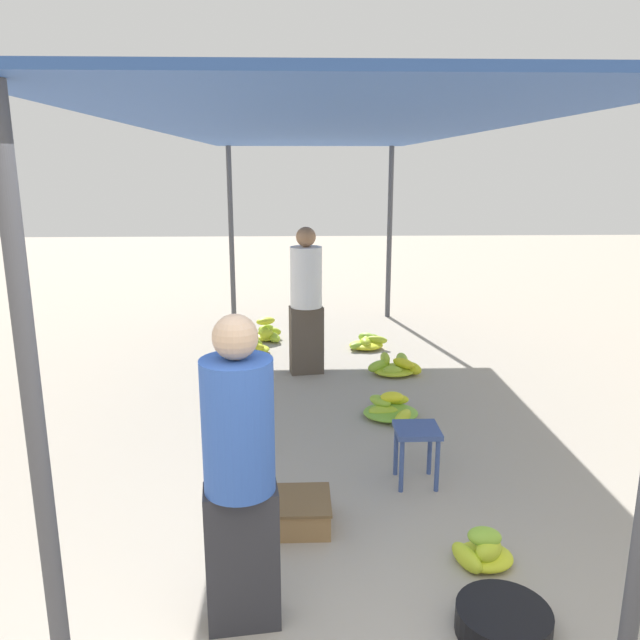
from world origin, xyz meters
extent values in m
cylinder|color=#4C4C51|center=(-1.26, 0.30, 1.36)|extent=(0.08, 0.08, 2.72)
cylinder|color=#4C4C51|center=(-1.26, 7.93, 1.36)|extent=(0.08, 0.08, 2.72)
cylinder|color=#4C4C51|center=(1.26, 7.93, 1.36)|extent=(0.08, 0.08, 2.72)
cube|color=#33569E|center=(0.00, 4.12, 2.74)|extent=(2.93, 8.03, 0.04)
cube|color=#2D2D33|center=(-0.52, 0.89, 0.40)|extent=(0.41, 0.26, 0.80)
cylinder|color=#3359B2|center=(-0.52, 0.89, 1.15)|extent=(0.41, 0.41, 0.70)
sphere|color=tan|center=(-0.52, 0.89, 1.62)|extent=(0.23, 0.23, 0.23)
cube|color=#384C84|center=(0.69, 2.39, 0.44)|extent=(0.34, 0.34, 0.04)
cylinder|color=#384C84|center=(0.56, 2.25, 0.21)|extent=(0.04, 0.04, 0.42)
cylinder|color=#384C84|center=(0.83, 2.25, 0.21)|extent=(0.04, 0.04, 0.42)
cylinder|color=#384C84|center=(0.56, 2.52, 0.21)|extent=(0.04, 0.04, 0.42)
cylinder|color=#384C84|center=(0.83, 2.52, 0.21)|extent=(0.04, 0.04, 0.42)
cylinder|color=black|center=(0.86, 0.75, 0.07)|extent=(0.51, 0.51, 0.15)
ellipsoid|color=#C3D229|center=(-0.66, 6.44, 0.11)|extent=(0.25, 0.23, 0.15)
ellipsoid|color=#BDD02A|center=(-0.67, 6.66, 0.09)|extent=(0.34, 0.27, 0.09)
ellipsoid|color=#B8CE2B|center=(-0.61, 6.66, 0.09)|extent=(0.33, 0.20, 0.14)
ellipsoid|color=#9EC330|center=(-0.68, 6.62, 0.15)|extent=(0.26, 0.21, 0.12)
ellipsoid|color=#A4C62F|center=(-0.69, 6.53, 0.13)|extent=(0.26, 0.32, 0.15)
ellipsoid|color=#A4C62F|center=(-0.56, 6.47, 0.06)|extent=(0.26, 0.37, 0.12)
ellipsoid|color=#CED727|center=(-0.67, 6.55, 0.28)|extent=(0.32, 0.28, 0.10)
ellipsoid|color=#C5D329|center=(-0.68, 6.54, 0.05)|extent=(0.36, 0.31, 0.10)
ellipsoid|color=#B1CB2C|center=(-0.80, 6.05, 0.08)|extent=(0.23, 0.15, 0.13)
ellipsoid|color=#A1C52F|center=(-0.84, 5.82, 0.08)|extent=(0.22, 0.24, 0.09)
ellipsoid|color=yellow|center=(-0.79, 5.86, 0.10)|extent=(0.25, 0.16, 0.10)
ellipsoid|color=#9CC330|center=(-0.82, 5.97, 0.13)|extent=(0.24, 0.12, 0.11)
ellipsoid|color=#C2D229|center=(-0.81, 5.93, 0.05)|extent=(0.42, 0.37, 0.10)
ellipsoid|color=#BCD02A|center=(0.82, 1.32, 0.07)|extent=(0.20, 0.30, 0.13)
ellipsoid|color=#B9CE2B|center=(0.95, 1.31, 0.12)|extent=(0.25, 0.24, 0.15)
ellipsoid|color=#8BBC33|center=(0.93, 1.35, 0.19)|extent=(0.23, 0.19, 0.11)
ellipsoid|color=#ABC92E|center=(0.94, 1.34, 0.12)|extent=(0.20, 0.25, 0.09)
ellipsoid|color=#CCD628|center=(0.94, 1.35, 0.05)|extent=(0.36, 0.31, 0.10)
ellipsoid|color=#A4C62F|center=(0.61, 3.65, 0.08)|extent=(0.30, 0.16, 0.12)
ellipsoid|color=yellow|center=(0.70, 3.67, 0.22)|extent=(0.23, 0.14, 0.10)
ellipsoid|color=#91BE32|center=(0.59, 3.72, 0.17)|extent=(0.27, 0.29, 0.10)
ellipsoid|color=#BACF2B|center=(0.78, 3.48, 0.09)|extent=(0.26, 0.31, 0.13)
ellipsoid|color=yellow|center=(0.74, 3.85, 0.13)|extent=(0.32, 0.16, 0.11)
ellipsoid|color=#7AB536|center=(0.69, 3.69, 0.05)|extent=(0.54, 0.47, 0.10)
ellipsoid|color=#A5C62F|center=(0.71, 6.09, 0.10)|extent=(0.22, 0.32, 0.11)
ellipsoid|color=#B4CC2C|center=(0.85, 6.08, 0.12)|extent=(0.32, 0.20, 0.11)
ellipsoid|color=#99C131|center=(0.78, 6.23, 0.08)|extent=(0.31, 0.26, 0.15)
ellipsoid|color=#8EBD33|center=(0.74, 6.24, 0.11)|extent=(0.29, 0.26, 0.14)
ellipsoid|color=#B8CE2B|center=(0.69, 6.04, 0.09)|extent=(0.17, 0.26, 0.13)
ellipsoid|color=#96C031|center=(0.58, 5.99, 0.07)|extent=(0.26, 0.21, 0.09)
ellipsoid|color=yellow|center=(0.71, 6.07, 0.05)|extent=(0.46, 0.40, 0.10)
ellipsoid|color=#91BE32|center=(0.74, 5.00, 0.10)|extent=(0.34, 0.29, 0.14)
ellipsoid|color=yellow|center=(1.14, 4.98, 0.08)|extent=(0.27, 0.32, 0.14)
ellipsoid|color=#A0C42F|center=(0.89, 4.87, 0.09)|extent=(0.24, 0.15, 0.12)
ellipsoid|color=#98C131|center=(1.04, 5.13, 0.14)|extent=(0.14, 0.33, 0.15)
ellipsoid|color=yellow|center=(1.03, 4.96, 0.15)|extent=(0.28, 0.30, 0.12)
ellipsoid|color=#A3C62F|center=(0.83, 5.13, 0.15)|extent=(0.12, 0.28, 0.15)
ellipsoid|color=#B4CC2C|center=(0.92, 5.00, 0.05)|extent=(0.51, 0.44, 0.10)
cube|color=olive|center=(-0.23, 1.82, 0.09)|extent=(0.43, 0.43, 0.18)
cube|color=brown|center=(-0.23, 1.82, 0.19)|extent=(0.45, 0.45, 0.02)
cube|color=#4C4238|center=(-0.12, 5.10, 0.41)|extent=(0.42, 0.27, 0.81)
cylinder|color=white|center=(-0.12, 5.10, 1.16)|extent=(0.42, 0.42, 0.71)
sphere|color=#9E704C|center=(-0.12, 5.10, 1.63)|extent=(0.23, 0.23, 0.23)
camera|label=1|loc=(-0.22, -2.04, 2.43)|focal=35.00mm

